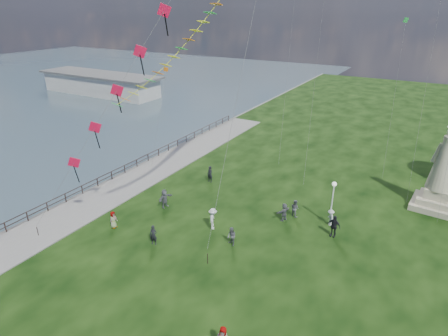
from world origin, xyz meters
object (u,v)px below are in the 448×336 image
Objects in this scene: pier_pavilion at (100,83)px; person_6 at (210,174)px; person_9 at (334,226)px; person_10 at (113,220)px; person_5 at (165,198)px; person_7 at (295,208)px; person_11 at (284,212)px; statue at (441,179)px; person_2 at (213,219)px; person_8 at (330,218)px; person_1 at (232,237)px; lamppost at (333,194)px; person_0 at (153,235)px.

pier_pavilion is 16.67× the size of person_6.
person_9 reaches higher than person_10.
person_7 is at bearing -60.66° from person_5.
person_5 is 1.11× the size of person_11.
statue reaches higher than person_2.
person_5 is 15.08m from person_8.
person_11 is at bearing 96.52° from person_1.
person_6 is 10.39m from person_11.
person_6 is (45.24, -27.05, -0.94)m from pier_pavilion.
lamppost is 2.15× the size of person_2.
lamppost is 15.17m from person_0.
person_8 is at bearing 76.63° from person_1.
person_6 is (-5.11, 7.71, -0.06)m from person_2.
person_10 is (-15.89, -9.66, -2.22)m from lamppost.
statue reaches higher than pier_pavilion.
person_10 is at bearing -148.70° from lamppost.
person_9 reaches higher than person_6.
person_7 is (55.64, -29.30, -1.03)m from pier_pavilion.
statue is 4.80× the size of person_11.
pier_pavilion is 3.79× the size of statue.
person_8 is at bearing -129.06° from statue.
person_1 reaches higher than person_10.
person_10 is (-4.56, 0.19, -0.08)m from person_0.
person_8 is 1.71m from person_9.
person_2 reaches higher than person_8.
person_10 is at bearing 160.53° from person_0.
statue is at bearing 64.40° from person_9.
person_10 is (-23.60, -17.65, -2.23)m from statue.
person_5 is at bearing -50.90° from person_11.
pier_pavilion is 67.01m from person_9.
pier_pavilion is 18.19× the size of person_11.
person_9 is (6.63, 5.28, 0.17)m from person_1.
person_5 reaches higher than person_8.
person_10 is at bearing 89.11° from person_2.
person_10 is at bearing 169.68° from person_5.
pier_pavilion reaches higher than person_9.
person_1 is 6.03m from person_11.
lamppost is at bearing -86.29° from person_2.
person_2 is 1.19× the size of person_7.
person_5 is at bearing -37.26° from pier_pavilion.
lamppost is 2.22m from person_8.
person_10 is (-9.99, -2.79, -0.03)m from person_1.
pier_pavilion is 57.89m from person_10.
person_10 is (-2.34, -11.81, -0.14)m from person_6.
person_2 is at bearing -85.77° from person_8.
person_10 is at bearing -143.60° from person_9.
pier_pavilion is at bearing 123.52° from person_0.
person_1 is 0.82× the size of person_2.
person_6 is 0.93× the size of person_9.
person_0 is 5.17m from person_2.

